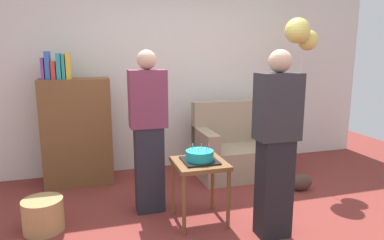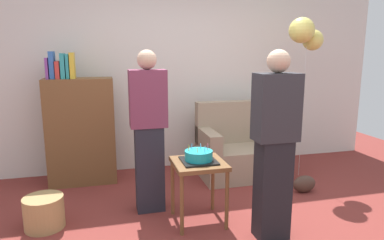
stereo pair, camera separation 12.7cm
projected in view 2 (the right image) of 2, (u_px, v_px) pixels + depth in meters
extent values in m
plane|color=maroon|center=(224.00, 235.00, 3.08)|extent=(8.00, 8.00, 0.00)
cube|color=silver|center=(176.00, 71.00, 4.77)|extent=(6.00, 0.10, 2.70)
cube|color=gray|center=(242.00, 161.00, 4.51)|extent=(1.10, 0.70, 0.40)
cube|color=gray|center=(235.00, 121.00, 4.67)|extent=(1.10, 0.16, 0.56)
cube|color=gray|center=(208.00, 140.00, 4.33)|extent=(0.16, 0.70, 0.24)
cube|color=gray|center=(276.00, 135.00, 4.56)|extent=(0.16, 0.70, 0.24)
cube|color=brown|center=(81.00, 131.00, 4.21)|extent=(0.80, 0.36, 1.30)
cube|color=#7F3D93|center=(48.00, 68.00, 3.98)|extent=(0.03, 0.23, 0.24)
cube|color=#3366B7|center=(52.00, 65.00, 3.99)|extent=(0.05, 0.20, 0.31)
cube|color=red|center=(58.00, 70.00, 4.02)|extent=(0.05, 0.24, 0.20)
cube|color=teal|center=(63.00, 66.00, 4.02)|extent=(0.05, 0.23, 0.29)
cube|color=teal|center=(68.00, 66.00, 4.03)|extent=(0.04, 0.20, 0.28)
cube|color=gold|center=(72.00, 65.00, 4.05)|extent=(0.05, 0.22, 0.30)
cube|color=brown|center=(199.00, 164.00, 3.22)|extent=(0.48, 0.48, 0.04)
cylinder|color=brown|center=(182.00, 206.00, 3.03)|extent=(0.04, 0.04, 0.56)
cylinder|color=brown|center=(227.00, 201.00, 3.13)|extent=(0.04, 0.04, 0.56)
cylinder|color=brown|center=(173.00, 188.00, 3.43)|extent=(0.04, 0.04, 0.56)
cylinder|color=brown|center=(213.00, 184.00, 3.53)|extent=(0.04, 0.04, 0.56)
cube|color=black|center=(199.00, 161.00, 3.21)|extent=(0.32, 0.32, 0.02)
cylinder|color=teal|center=(199.00, 155.00, 3.20)|extent=(0.26, 0.26, 0.09)
cylinder|color=#EA668C|center=(208.00, 147.00, 3.21)|extent=(0.01, 0.01, 0.06)
cylinder|color=#66B2E5|center=(201.00, 146.00, 3.25)|extent=(0.01, 0.01, 0.05)
cylinder|color=#66B2E5|center=(192.00, 146.00, 3.24)|extent=(0.01, 0.01, 0.05)
cylinder|color=#F2CC4C|center=(189.00, 148.00, 3.17)|extent=(0.01, 0.01, 0.06)
cylinder|color=#F2CC4C|center=(197.00, 150.00, 3.13)|extent=(0.01, 0.01, 0.05)
cylinder|color=#66B2E5|center=(205.00, 149.00, 3.13)|extent=(0.01, 0.01, 0.06)
cube|color=#23232D|center=(150.00, 169.00, 3.50)|extent=(0.28, 0.20, 0.88)
cube|color=#75334C|center=(148.00, 99.00, 3.36)|extent=(0.36, 0.22, 0.56)
sphere|color=#D1A889|center=(147.00, 60.00, 3.29)|extent=(0.19, 0.19, 0.19)
cube|color=black|center=(272.00, 189.00, 2.98)|extent=(0.28, 0.20, 0.88)
cube|color=#2D2D33|center=(276.00, 107.00, 2.84)|extent=(0.36, 0.22, 0.56)
sphere|color=#D1A889|center=(279.00, 61.00, 2.76)|extent=(0.19, 0.19, 0.19)
cylinder|color=#A88451|center=(44.00, 212.00, 3.18)|extent=(0.36, 0.36, 0.30)
ellipsoid|color=#473328|center=(304.00, 184.00, 4.00)|extent=(0.28, 0.14, 0.20)
cylinder|color=silver|center=(302.00, 112.00, 4.40)|extent=(0.00, 0.00, 1.71)
sphere|color=#E5D666|center=(302.00, 30.00, 4.14)|extent=(0.31, 0.31, 0.31)
sphere|color=#E5D666|center=(313.00, 40.00, 4.27)|extent=(0.26, 0.26, 0.26)
sphere|color=#2DADA8|center=(302.00, 32.00, 4.17)|extent=(0.26, 0.26, 0.26)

